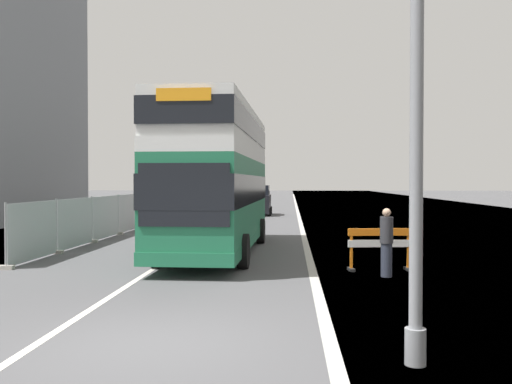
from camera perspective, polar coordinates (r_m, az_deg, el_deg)
name	(u,v)px	position (r m, az deg, el deg)	size (l,w,h in m)	color
ground	(192,345)	(8.94, -6.66, -15.45)	(140.00, 280.00, 0.10)	#4C4C4F
double_decker_bus	(218,177)	(19.30, -3.94, 1.51)	(3.00, 11.19, 4.95)	#1E6B47
lamppost_foreground	(417,66)	(7.92, 16.26, 12.38)	(0.29, 0.70, 8.57)	gray
roadworks_barrier	(380,244)	(15.86, 12.65, -5.21)	(1.79, 0.64, 1.18)	orange
construction_site_fence	(129,213)	(28.20, -13.00, -2.14)	(0.44, 24.00, 1.90)	#A8AAAD
car_oncoming_near	(193,205)	(34.48, -6.53, -1.38)	(1.93, 4.10, 2.14)	slate
car_receding_mid	(258,201)	(40.64, 0.16, -0.94)	(2.05, 3.84, 2.20)	black
bare_tree_far_verge_near	(56,186)	(42.59, -19.95, 0.61)	(2.77, 2.98, 4.52)	#4C3D2D
bare_tree_far_verge_mid	(174,184)	(61.61, -8.45, 0.81)	(3.08, 3.30, 4.52)	#4C3D2D
bare_tree_far_verge_far	(183,185)	(67.63, -7.51, 0.69)	(2.08, 2.38, 4.11)	#4C3D2D
pedestrian_at_kerb	(387,242)	(14.86, 13.31, -5.07)	(0.34, 0.34, 1.79)	#2D3342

